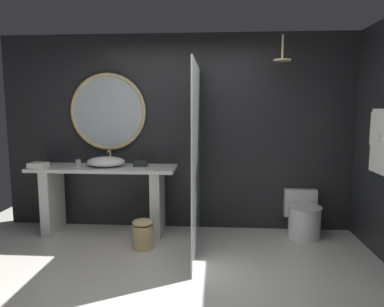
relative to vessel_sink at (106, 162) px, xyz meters
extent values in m
plane|color=silver|center=(0.91, -1.54, -0.95)|extent=(5.76, 5.76, 0.00)
cube|color=#232326|center=(0.91, 0.36, 0.35)|extent=(4.80, 0.10, 2.60)
cube|color=silver|center=(-0.04, 0.01, -0.09)|extent=(1.87, 0.57, 0.04)
cube|color=silver|center=(-0.74, 0.01, -0.53)|extent=(0.12, 0.48, 0.84)
cube|color=silver|center=(0.66, 0.01, -0.53)|extent=(0.12, 0.48, 0.84)
ellipsoid|color=white|center=(0.00, 0.00, 0.00)|extent=(0.49, 0.40, 0.13)
cylinder|color=#D6B77F|center=(0.00, 0.18, 0.03)|extent=(0.02, 0.02, 0.19)
cylinder|color=#D6B77F|center=(0.00, 0.13, 0.12)|extent=(0.02, 0.11, 0.02)
cylinder|color=silver|center=(-0.38, 0.03, -0.02)|extent=(0.07, 0.07, 0.08)
cube|color=#282D28|center=(0.44, 0.05, -0.03)|extent=(0.17, 0.11, 0.08)
torus|color=#D6B77F|center=(-0.04, 0.27, 0.63)|extent=(1.03, 0.05, 1.03)
cylinder|color=#B2BCC1|center=(-0.04, 0.28, 0.63)|extent=(0.95, 0.01, 0.95)
cube|color=silver|center=(1.19, -0.43, 0.11)|extent=(0.02, 1.49, 2.12)
cylinder|color=#D6B77F|center=(2.19, 0.00, 1.41)|extent=(0.02, 0.02, 0.29)
cylinder|color=#D6B77F|center=(2.19, 0.00, 1.25)|extent=(0.21, 0.21, 0.02)
cylinder|color=silver|center=(3.12, -0.48, 0.47)|extent=(0.12, 0.12, 0.35)
sphere|color=silver|center=(3.04, -0.72, 0.39)|extent=(0.07, 0.07, 0.07)
cylinder|color=white|center=(2.54, 0.01, -0.75)|extent=(0.40, 0.40, 0.40)
ellipsoid|color=white|center=(2.54, 0.01, -0.54)|extent=(0.42, 0.46, 0.02)
cube|color=white|center=(2.54, 0.30, -0.57)|extent=(0.42, 0.18, 0.37)
cylinder|color=#D6B77F|center=(0.56, -0.47, -0.81)|extent=(0.25, 0.25, 0.28)
ellipsoid|color=#D6B77F|center=(0.56, -0.47, -0.64)|extent=(0.25, 0.25, 0.08)
cube|color=silver|center=(-0.81, -0.17, -0.03)|extent=(0.23, 0.21, 0.07)
camera|label=1|loc=(1.41, -4.36, 0.71)|focal=32.85mm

